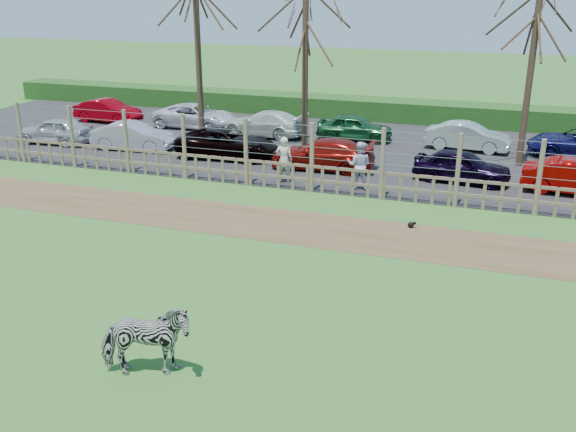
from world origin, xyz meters
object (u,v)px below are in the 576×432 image
(tree_right, at_px, (535,33))
(car_8, at_px, (196,116))
(car_10, at_px, (355,127))
(car_0, at_px, (55,130))
(car_4, at_px, (462,166))
(tree_left, at_px, (197,19))
(tree_mid, at_px, (305,38))
(car_1, at_px, (133,136))
(car_11, at_px, (468,137))
(visitor_b, at_px, (359,165))
(car_2, at_px, (227,143))
(crow, at_px, (411,225))
(car_9, at_px, (265,123))
(visitor_a, at_px, (284,160))
(zebra, at_px, (145,342))
(car_7, at_px, (108,111))
(car_3, at_px, (323,154))

(tree_right, relative_size, car_8, 1.70)
(car_8, relative_size, car_10, 1.23)
(car_0, relative_size, car_4, 1.00)
(tree_left, height_order, car_4, tree_left)
(tree_mid, height_order, car_1, tree_mid)
(car_1, bearing_deg, car_11, -77.16)
(car_0, bearing_deg, car_4, 85.66)
(car_8, bearing_deg, car_4, -109.78)
(tree_mid, bearing_deg, car_10, 58.87)
(visitor_b, distance_m, car_2, 6.76)
(car_10, height_order, car_11, same)
(crow, bearing_deg, car_9, 130.57)
(tree_right, relative_size, visitor_a, 4.26)
(car_2, bearing_deg, zebra, -165.51)
(car_0, relative_size, car_9, 0.85)
(visitor_a, bearing_deg, zebra, 92.19)
(car_4, distance_m, car_11, 5.07)
(zebra, distance_m, car_0, 20.27)
(tree_mid, bearing_deg, car_1, -162.76)
(tree_right, distance_m, car_4, 5.91)
(car_7, relative_size, car_8, 0.84)
(tree_right, relative_size, visitor_b, 4.26)
(tree_left, xyz_separation_m, visitor_a, (5.22, -3.80, -4.71))
(car_1, bearing_deg, car_7, 37.67)
(visitor_a, relative_size, car_9, 0.42)
(crow, bearing_deg, zebra, -110.55)
(tree_right, distance_m, car_1, 17.12)
(visitor_b, xyz_separation_m, car_9, (-6.23, 6.81, -0.26))
(zebra, distance_m, car_4, 15.49)
(car_8, xyz_separation_m, car_10, (8.31, -0.05, 0.00))
(tree_mid, relative_size, visitor_b, 3.96)
(car_7, distance_m, car_10, 13.35)
(car_0, relative_size, car_1, 0.97)
(crow, height_order, car_4, car_4)
(car_4, bearing_deg, tree_mid, 75.31)
(tree_left, bearing_deg, visitor_a, -36.05)
(visitor_a, bearing_deg, car_3, -116.22)
(tree_right, xyz_separation_m, zebra, (-6.63, -17.90, -4.51))
(car_1, distance_m, car_9, 6.34)
(crow, xyz_separation_m, car_1, (-13.18, 5.67, 0.54))
(crow, height_order, car_0, car_0)
(car_4, relative_size, car_9, 0.85)
(tree_mid, xyz_separation_m, car_3, (1.58, -2.59, -4.23))
(car_2, relative_size, car_9, 1.04)
(tree_mid, relative_size, car_1, 1.87)
(car_0, bearing_deg, zebra, 38.60)
(crow, relative_size, car_7, 0.07)
(tree_left, height_order, crow, tree_left)
(visitor_a, bearing_deg, tree_left, -41.30)
(car_1, bearing_deg, car_9, -51.64)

